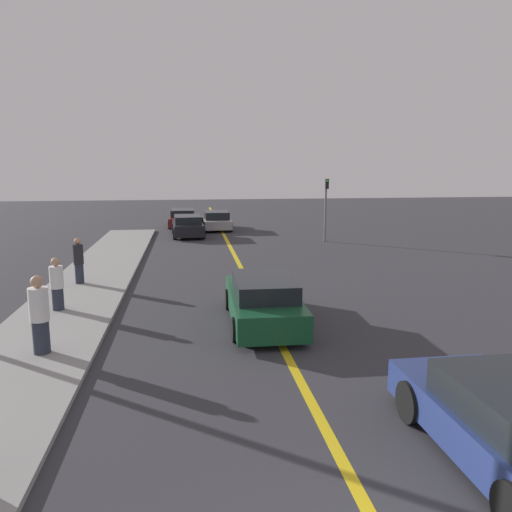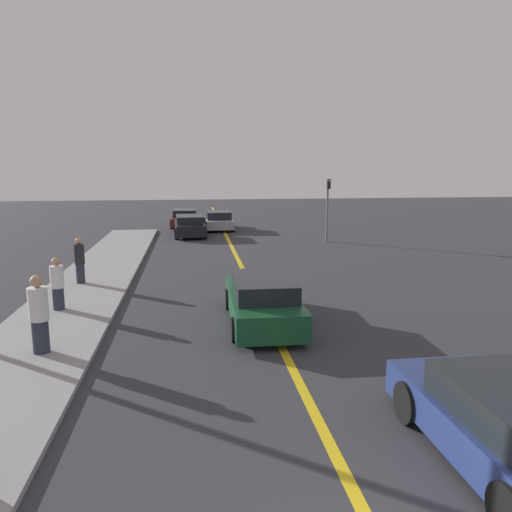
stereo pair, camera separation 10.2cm
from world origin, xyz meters
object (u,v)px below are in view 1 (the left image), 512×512
object	(u,v)px
pedestrian_far_standing	(57,284)
pedestrian_by_sign	(79,261)
car_oncoming_far	(183,218)
traffic_light	(326,203)
car_parked_left_lot	(217,221)
car_ahead_center	(263,301)
pedestrian_mid_group	(40,315)
car_far_distant	(188,226)

from	to	relation	value
pedestrian_far_standing	pedestrian_by_sign	world-z (taller)	pedestrian_by_sign
car_oncoming_far	pedestrian_far_standing	distance (m)	21.05
pedestrian_far_standing	traffic_light	size ratio (longest dim) A/B	0.44
pedestrian_far_standing	car_parked_left_lot	bearing A→B (deg)	73.01
car_ahead_center	pedestrian_by_sign	world-z (taller)	pedestrian_by_sign
car_oncoming_far	pedestrian_by_sign	distance (m)	17.75
car_ahead_center	car_parked_left_lot	xyz separation A→B (m)	(-0.11, 20.50, -0.04)
car_ahead_center	car_oncoming_far	bearing A→B (deg)	97.01
car_parked_left_lot	car_oncoming_far	bearing A→B (deg)	137.56
pedestrian_by_sign	traffic_light	distance (m)	14.86
car_ahead_center	pedestrian_mid_group	xyz separation A→B (m)	(-5.34, -1.79, 0.36)
car_parked_left_lot	pedestrian_by_sign	xyz separation A→B (m)	(-5.81, -15.39, 0.33)
car_ahead_center	car_parked_left_lot	bearing A→B (deg)	91.29
pedestrian_mid_group	pedestrian_by_sign	distance (m)	6.93
car_far_distant	car_oncoming_far	distance (m)	4.95
car_ahead_center	car_far_distant	distance (m)	17.67
car_ahead_center	pedestrian_far_standing	bearing A→B (deg)	164.42
car_oncoming_far	pedestrian_by_sign	size ratio (longest dim) A/B	2.72
car_oncoming_far	traffic_light	size ratio (longest dim) A/B	1.26
car_parked_left_lot	traffic_light	distance (m)	8.67
pedestrian_by_sign	traffic_light	bearing A→B (deg)	38.24
pedestrian_by_sign	car_parked_left_lot	bearing A→B (deg)	69.32
traffic_light	car_ahead_center	bearing A→B (deg)	-111.81
pedestrian_far_standing	traffic_light	xyz separation A→B (m)	(11.55, 12.54, 1.32)
car_oncoming_far	pedestrian_far_standing	world-z (taller)	pedestrian_far_standing
car_far_distant	traffic_light	size ratio (longest dim) A/B	1.20
traffic_light	pedestrian_mid_group	bearing A→B (deg)	-124.53
pedestrian_mid_group	pedestrian_by_sign	size ratio (longest dim) A/B	1.09
car_parked_left_lot	pedestrian_far_standing	world-z (taller)	pedestrian_far_standing
car_oncoming_far	car_parked_left_lot	bearing A→B (deg)	-40.12
car_oncoming_far	pedestrian_far_standing	bearing A→B (deg)	-98.26
car_far_distant	car_parked_left_lot	size ratio (longest dim) A/B	1.05
car_parked_left_lot	car_ahead_center	bearing A→B (deg)	-90.80
pedestrian_far_standing	traffic_light	world-z (taller)	traffic_light
pedestrian_by_sign	pedestrian_far_standing	bearing A→B (deg)	-88.69
car_oncoming_far	pedestrian_by_sign	bearing A→B (deg)	-100.30
pedestrian_by_sign	car_far_distant	bearing A→B (deg)	72.70
car_far_distant	traffic_light	world-z (taller)	traffic_light
car_ahead_center	car_oncoming_far	distance (m)	22.62
car_parked_left_lot	pedestrian_by_sign	size ratio (longest dim) A/B	2.48
pedestrian_mid_group	pedestrian_far_standing	bearing A→B (deg)	98.05
car_ahead_center	traffic_light	bearing A→B (deg)	69.19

